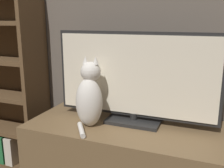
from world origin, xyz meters
TOP-DOWN VIEW (x-y plane):
  - tv_stand at (0.00, 0.91)m, footprint 1.28×0.55m
  - tv at (-0.03, 0.97)m, footprint 0.98×0.19m
  - cat at (-0.26, 0.82)m, footprint 0.16×0.27m

SIDE VIEW (x-z plane):
  - tv_stand at x=0.00m, z-range 0.00..0.53m
  - cat at x=-0.26m, z-range 0.50..0.91m
  - tv at x=-0.03m, z-range 0.53..1.08m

